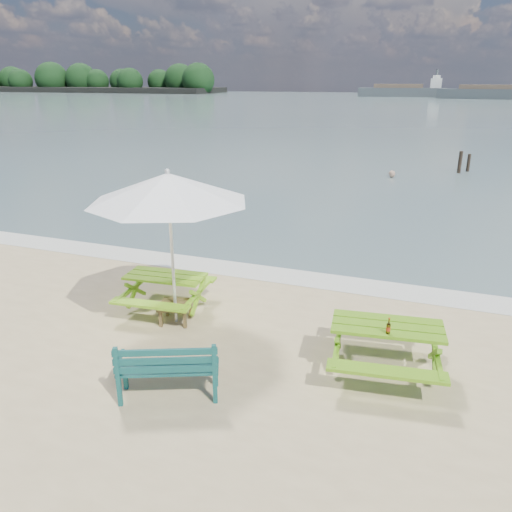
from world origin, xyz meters
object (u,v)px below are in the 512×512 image
(park_bench, at_px, (169,379))
(patio_umbrella, at_px, (168,188))
(picnic_table_left, at_px, (166,293))
(picnic_table_right, at_px, (385,349))
(beer_bottle, at_px, (388,328))
(side_table, at_px, (176,312))
(swimmer, at_px, (390,188))

(park_bench, relative_size, patio_umbrella, 0.43)
(picnic_table_left, xyz_separation_m, picnic_table_right, (4.15, -0.73, 0.03))
(picnic_table_right, height_order, beer_bottle, beer_bottle)
(picnic_table_right, distance_m, side_table, 3.75)
(swimmer, bearing_deg, side_table, -97.71)
(picnic_table_right, xyz_separation_m, patio_umbrella, (-3.73, 0.33, 2.09))
(picnic_table_left, xyz_separation_m, patio_umbrella, (0.42, -0.40, 2.13))
(park_bench, bearing_deg, swimmer, 86.37)
(side_table, relative_size, swimmer, 0.41)
(picnic_table_right, xyz_separation_m, beer_bottle, (0.03, -0.27, 0.48))
(side_table, height_order, beer_bottle, beer_bottle)
(picnic_table_right, distance_m, patio_umbrella, 4.29)
(picnic_table_left, relative_size, side_table, 2.64)
(side_table, xyz_separation_m, patio_umbrella, (0.00, -0.00, 2.28))
(patio_umbrella, relative_size, swimmer, 2.05)
(picnic_table_right, xyz_separation_m, park_bench, (-2.72, -1.68, -0.11))
(park_bench, distance_m, side_table, 2.25)
(park_bench, height_order, swimmer, park_bench)
(park_bench, xyz_separation_m, beer_bottle, (2.75, 1.41, 0.59))
(side_table, bearing_deg, patio_umbrella, -90.00)
(picnic_table_left, relative_size, park_bench, 1.23)
(beer_bottle, height_order, swimmer, beer_bottle)
(picnic_table_left, bearing_deg, picnic_table_right, -10.04)
(picnic_table_left, relative_size, beer_bottle, 7.49)
(park_bench, bearing_deg, side_table, 116.77)
(picnic_table_right, bearing_deg, park_bench, -148.35)
(picnic_table_left, distance_m, park_bench, 2.80)
(park_bench, distance_m, beer_bottle, 3.15)
(park_bench, bearing_deg, picnic_table_left, 120.65)
(side_table, xyz_separation_m, beer_bottle, (3.77, -0.60, 0.66))
(picnic_table_left, bearing_deg, patio_umbrella, -44.09)
(patio_umbrella, bearing_deg, park_bench, -63.23)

